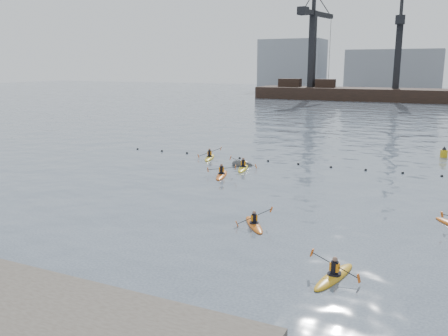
{
  "coord_description": "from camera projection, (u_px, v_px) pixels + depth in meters",
  "views": [
    {
      "loc": [
        13.13,
        -18.98,
        8.87
      ],
      "look_at": [
        1.07,
        6.31,
        2.8
      ],
      "focal_mm": 38.0,
      "sensor_mm": 36.0,
      "label": 1
    }
  ],
  "objects": [
    {
      "name": "skyline",
      "position": [
        418.0,
        64.0,
        153.81
      ],
      "size": [
        141.0,
        28.0,
        22.0
      ],
      "color": "gray",
      "rests_on": "ground"
    },
    {
      "name": "float_line",
      "position": [
        284.0,
        162.0,
        44.23
      ],
      "size": [
        33.24,
        0.73,
        0.24
      ],
      "color": "black",
      "rests_on": "ground"
    },
    {
      "name": "mooring_buoy",
      "position": [
        243.0,
        166.0,
        42.94
      ],
      "size": [
        2.42,
        1.77,
        1.4
      ],
      "primitive_type": "ellipsoid",
      "rotation": [
        0.0,
        0.21,
        0.3
      ],
      "color": "#383A3D",
      "rests_on": "ground"
    },
    {
      "name": "ground",
      "position": [
        152.0,
        243.0,
        24.15
      ],
      "size": [
        400.0,
        400.0,
        0.0
      ],
      "primitive_type": "plane",
      "color": "#3C4558",
      "rests_on": "ground"
    },
    {
      "name": "kayaker_0",
      "position": [
        254.0,
        224.0,
        26.81
      ],
      "size": [
        2.31,
        2.89,
        1.18
      ],
      "rotation": [
        0.0,
        0.0,
        0.62
      ],
      "color": "#CA5C13",
      "rests_on": "ground"
    },
    {
      "name": "kayaker_5",
      "position": [
        210.0,
        157.0,
        46.24
      ],
      "size": [
        2.35,
        3.54,
        1.31
      ],
      "rotation": [
        0.0,
        0.0,
        0.29
      ],
      "color": "yellow",
      "rests_on": "ground"
    },
    {
      "name": "barge_pier",
      "position": [
        394.0,
        93.0,
        120.87
      ],
      "size": [
        72.0,
        19.3,
        29.5
      ],
      "color": "black",
      "rests_on": "ground"
    },
    {
      "name": "kayaker_3",
      "position": [
        243.0,
        168.0,
        41.57
      ],
      "size": [
        2.39,
        3.61,
        1.27
      ],
      "rotation": [
        0.0,
        0.0,
        0.25
      ],
      "color": "yellow",
      "rests_on": "ground"
    },
    {
      "name": "nav_buoy",
      "position": [
        444.0,
        153.0,
        46.74
      ],
      "size": [
        0.69,
        0.69,
        1.26
      ],
      "color": "#BC9F12",
      "rests_on": "ground"
    },
    {
      "name": "kayaker_1",
      "position": [
        334.0,
        276.0,
        20.19
      ],
      "size": [
        2.3,
        3.48,
        1.18
      ],
      "rotation": [
        0.0,
        0.0,
        -0.23
      ],
      "color": "gold",
      "rests_on": "ground"
    },
    {
      "name": "kayaker_2",
      "position": [
        222.0,
        175.0,
        38.91
      ],
      "size": [
        2.35,
        3.63,
        1.15
      ],
      "rotation": [
        0.0,
        0.0,
        0.3
      ],
      "color": "orange",
      "rests_on": "ground"
    },
    {
      "name": "quay",
      "position": [
        4.0,
        330.0,
        16.21
      ],
      "size": [
        18.0,
        7.12,
        1.77
      ],
      "color": "#4C443D",
      "rests_on": "ground"
    }
  ]
}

